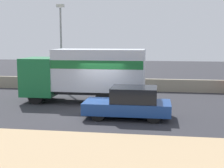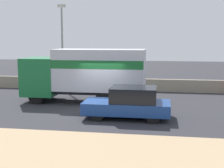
% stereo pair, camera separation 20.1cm
% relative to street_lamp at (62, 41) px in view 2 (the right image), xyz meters
% --- Properties ---
extents(ground_plane, '(80.00, 80.00, 0.00)m').
position_rel_street_lamp_xyz_m(ground_plane, '(4.08, -6.54, -3.73)').
color(ground_plane, '#2D2D33').
extents(dirt_shoulder_foreground, '(60.00, 5.31, 0.04)m').
position_rel_street_lamp_xyz_m(dirt_shoulder_foreground, '(4.08, -13.16, -3.71)').
color(dirt_shoulder_foreground, tan).
rests_on(dirt_shoulder_foreground, ground_plane).
extents(stone_wall_backdrop, '(60.00, 0.35, 0.92)m').
position_rel_street_lamp_xyz_m(stone_wall_backdrop, '(4.08, 0.45, -3.27)').
color(stone_wall_backdrop, gray).
rests_on(stone_wall_backdrop, ground_plane).
extents(street_lamp, '(0.56, 0.28, 6.38)m').
position_rel_street_lamp_xyz_m(street_lamp, '(0.00, 0.00, 0.00)').
color(street_lamp, gray).
rests_on(street_lamp, ground_plane).
extents(box_truck, '(7.39, 2.46, 3.25)m').
position_rel_street_lamp_xyz_m(box_truck, '(2.90, -4.26, -1.85)').
color(box_truck, '#196B38').
rests_on(box_truck, ground_plane).
extents(car_hatchback, '(4.21, 1.89, 1.54)m').
position_rel_street_lamp_xyz_m(car_hatchback, '(5.86, -7.74, -2.97)').
color(car_hatchback, navy).
rests_on(car_hatchback, ground_plane).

